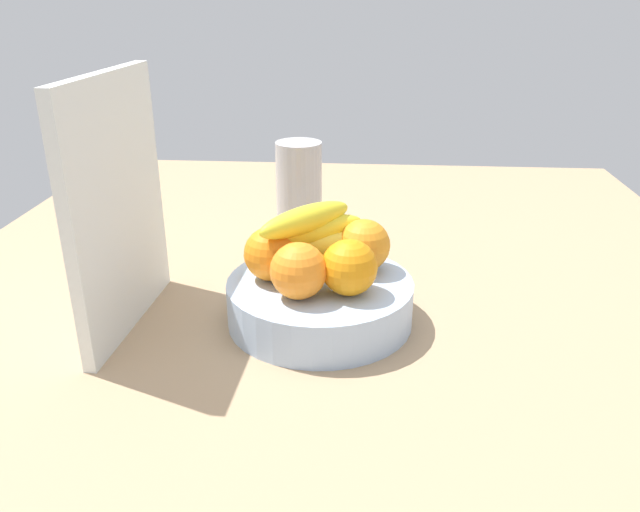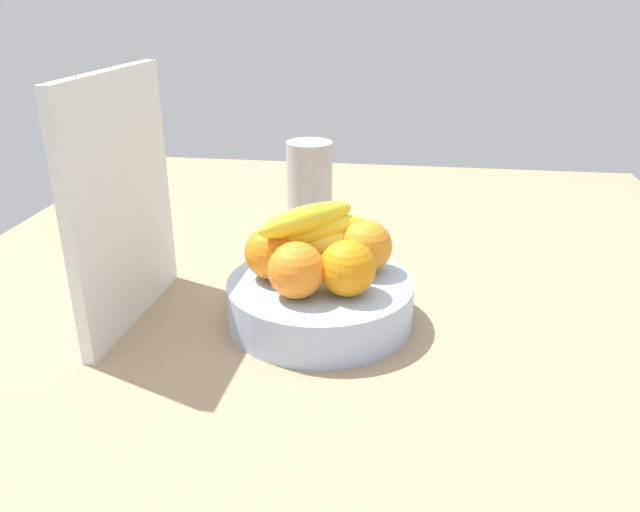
% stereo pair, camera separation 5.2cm
% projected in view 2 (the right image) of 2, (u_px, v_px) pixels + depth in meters
% --- Properties ---
extents(ground_plane, '(1.80, 1.40, 0.03)m').
position_uv_depth(ground_plane, '(330.00, 325.00, 0.96)').
color(ground_plane, tan).
extents(fruit_bowl, '(0.27, 0.27, 0.06)m').
position_uv_depth(fruit_bowl, '(320.00, 301.00, 0.93)').
color(fruit_bowl, '#AAC3E4').
rests_on(fruit_bowl, ground_plane).
extents(orange_front_left, '(0.08, 0.08, 0.08)m').
position_uv_depth(orange_front_left, '(347.00, 268.00, 0.86)').
color(orange_front_left, orange).
rests_on(orange_front_left, fruit_bowl).
extents(orange_front_right, '(0.08, 0.08, 0.08)m').
position_uv_depth(orange_front_right, '(366.00, 246.00, 0.94)').
color(orange_front_right, orange).
rests_on(orange_front_right, fruit_bowl).
extents(orange_center, '(0.08, 0.08, 0.08)m').
position_uv_depth(orange_center, '(314.00, 236.00, 0.97)').
color(orange_center, orange).
rests_on(orange_center, fruit_bowl).
extents(orange_back_left, '(0.08, 0.08, 0.08)m').
position_uv_depth(orange_back_left, '(272.00, 253.00, 0.91)').
color(orange_back_left, orange).
rests_on(orange_back_left, fruit_bowl).
extents(orange_back_right, '(0.08, 0.08, 0.08)m').
position_uv_depth(orange_back_right, '(296.00, 270.00, 0.86)').
color(orange_back_right, orange).
rests_on(orange_back_right, fruit_bowl).
extents(banana_bunch, '(0.15, 0.19, 0.11)m').
position_uv_depth(banana_bunch, '(312.00, 239.00, 0.93)').
color(banana_bunch, gold).
rests_on(banana_bunch, fruit_bowl).
extents(cutting_board, '(0.28, 0.03, 0.36)m').
position_uv_depth(cutting_board, '(121.00, 202.00, 0.89)').
color(cutting_board, silver).
rests_on(cutting_board, ground_plane).
extents(thermos_tumbler, '(0.09, 0.09, 0.20)m').
position_uv_depth(thermos_tumbler, '(310.00, 194.00, 1.19)').
color(thermos_tumbler, '#B2B1B4').
rests_on(thermos_tumbler, ground_plane).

